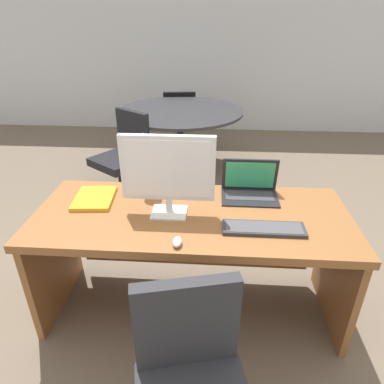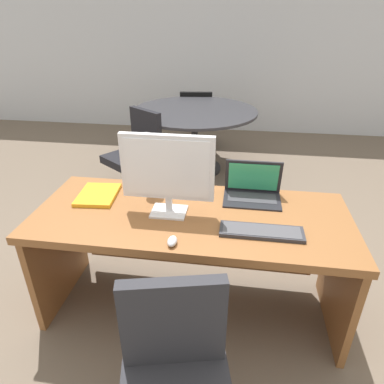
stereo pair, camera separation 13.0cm
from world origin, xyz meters
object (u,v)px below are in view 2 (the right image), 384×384
(meeting_chair_far, at_px, (136,162))
(mouse, at_px, (172,241))
(keyboard, at_px, (261,232))
(meeting_chair_near, at_px, (196,124))
(desk_lamp, at_px, (147,149))
(book, at_px, (98,195))
(desk, at_px, (192,236))
(monitor, at_px, (167,170))
(meeting_table, at_px, (195,125))
(laptop, at_px, (253,186))

(meeting_chair_far, bearing_deg, mouse, -67.46)
(keyboard, height_order, meeting_chair_near, meeting_chair_near)
(mouse, height_order, meeting_chair_near, meeting_chair_near)
(meeting_chair_near, bearing_deg, desk_lamp, -88.35)
(mouse, distance_m, book, 0.70)
(desk_lamp, bearing_deg, desk, -34.97)
(monitor, height_order, mouse, monitor)
(keyboard, height_order, meeting_table, keyboard)
(book, bearing_deg, keyboard, -14.59)
(keyboard, xyz_separation_m, book, (-1.00, 0.26, 0.00))
(laptop, xyz_separation_m, mouse, (-0.40, -0.57, -0.05))
(meeting_table, bearing_deg, meeting_chair_far, -125.99)
(mouse, bearing_deg, book, 142.94)
(laptop, bearing_deg, meeting_table, 107.78)
(monitor, height_order, meeting_table, monitor)
(monitor, height_order, meeting_chair_far, monitor)
(book, height_order, meeting_chair_near, meeting_chair_near)
(monitor, relative_size, desk_lamp, 1.32)
(desk, relative_size, meeting_chair_near, 2.25)
(meeting_chair_near, xyz_separation_m, meeting_chair_far, (-0.42, -1.61, 0.04))
(meeting_chair_near, bearing_deg, laptop, -75.61)
(desk, xyz_separation_m, mouse, (-0.05, -0.35, 0.21))
(keyboard, distance_m, meeting_table, 2.51)
(monitor, bearing_deg, book, 165.23)
(laptop, relative_size, book, 1.12)
(desk_lamp, bearing_deg, monitor, -56.00)
(meeting_chair_near, distance_m, meeting_chair_far, 1.66)
(desk, height_order, keyboard, keyboard)
(laptop, height_order, mouse, laptop)
(monitor, bearing_deg, keyboard, -14.42)
(meeting_chair_far, bearing_deg, book, -81.70)
(keyboard, relative_size, desk_lamp, 1.12)
(monitor, bearing_deg, mouse, -75.19)
(keyboard, distance_m, book, 1.04)
(meeting_chair_far, bearing_deg, desk_lamp, -68.45)
(monitor, xyz_separation_m, meeting_table, (-0.17, 2.27, -0.43))
(monitor, relative_size, laptop, 1.47)
(laptop, height_order, book, laptop)
(keyboard, bearing_deg, book, 165.41)
(meeting_table, relative_size, meeting_chair_far, 1.64)
(mouse, xyz_separation_m, meeting_chair_far, (-0.77, 1.85, -0.39))
(keyboard, distance_m, meeting_chair_near, 3.42)
(mouse, height_order, book, mouse)
(meeting_chair_near, bearing_deg, meeting_table, -83.58)
(desk, height_order, laptop, laptop)
(mouse, relative_size, meeting_chair_near, 0.10)
(desk, bearing_deg, keyboard, -25.46)
(laptop, height_order, meeting_chair_far, laptop)
(keyboard, bearing_deg, laptop, 96.46)
(keyboard, relative_size, meeting_chair_far, 0.49)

